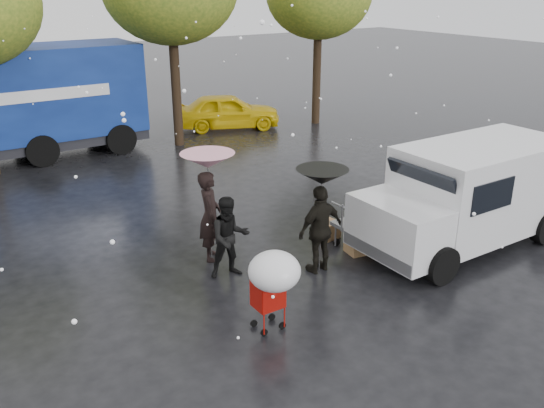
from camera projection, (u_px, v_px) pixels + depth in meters
ground at (279, 279)px, 11.17m from camera, size 90.00×90.00×0.00m
person_pink at (210, 216)px, 11.69m from camera, size 0.73×0.82×1.89m
person_middle at (230, 237)px, 11.03m from camera, size 0.91×0.78×1.63m
person_black at (320, 229)px, 11.19m from camera, size 1.08×0.52×1.79m
umbrella_pink at (208, 161)px, 11.26m from camera, size 1.09×1.09×2.27m
umbrella_black at (322, 177)px, 10.80m from camera, size 1.01×1.01×2.13m
vendor_cart at (372, 213)px, 12.40m from camera, size 1.52×0.80×1.27m
shopping_cart at (273, 275)px, 9.11m from camera, size 0.84×0.84×1.46m
white_van at (469, 194)px, 12.28m from camera, size 4.91×2.18×2.20m
blue_truck at (17, 105)px, 17.99m from camera, size 8.30×2.60×3.50m
box_ground_near at (360, 242)px, 12.19m from camera, size 0.60×0.51×0.49m
box_ground_far at (328, 230)px, 12.88m from camera, size 0.54×0.45×0.39m
yellow_taxi at (228, 111)px, 22.18m from camera, size 4.27×3.00×1.35m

